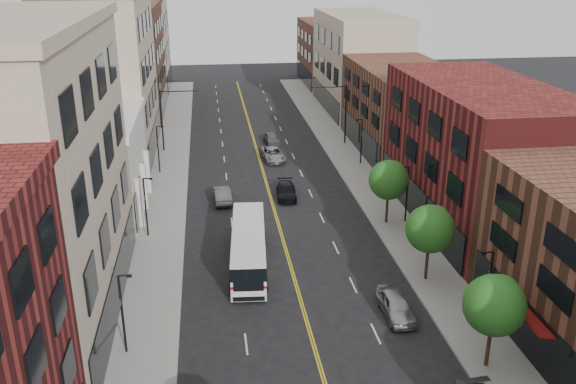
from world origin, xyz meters
name	(u,v)px	position (x,y,z in m)	size (l,w,h in m)	color
sidewalk_left	(167,189)	(-10.00, 35.00, 0.07)	(4.00, 110.00, 0.15)	gray
sidewalk_right	(363,179)	(10.00, 35.00, 0.07)	(4.00, 110.00, 0.15)	gray
bldg_l_tanoffice	(19,185)	(-17.00, 13.00, 9.00)	(10.00, 22.00, 18.00)	tan
bldg_l_white	(83,167)	(-17.00, 31.00, 4.00)	(10.00, 14.00, 8.00)	silver
bldg_l_far_a	(104,77)	(-17.00, 48.00, 9.00)	(10.00, 20.00, 18.00)	tan
bldg_l_far_b	(126,62)	(-17.00, 68.00, 7.50)	(10.00, 20.00, 15.00)	brown
bldg_l_far_c	(136,30)	(-17.00, 86.00, 10.00)	(10.00, 16.00, 20.00)	tan
bldg_r_mid	(478,154)	(17.00, 24.00, 6.00)	(10.00, 22.00, 12.00)	#581719
bldg_r_far_a	(402,109)	(17.00, 45.00, 5.00)	(10.00, 20.00, 10.00)	brown
bldg_r_far_b	(359,62)	(17.00, 66.00, 7.00)	(10.00, 22.00, 14.00)	tan
bldg_r_far_c	(332,53)	(17.00, 86.00, 5.50)	(10.00, 18.00, 11.00)	brown
tree_r_1	(495,303)	(9.39, 4.07, 4.13)	(3.40, 3.40, 5.59)	black
tree_r_2	(431,227)	(9.39, 14.07, 4.13)	(3.40, 3.40, 5.59)	black
tree_r_3	(390,179)	(9.39, 24.07, 4.13)	(3.40, 3.40, 5.59)	black
lamp_l_1	(123,310)	(-10.95, 8.00, 2.97)	(0.81, 0.55, 5.05)	black
lamp_l_2	(146,204)	(-10.95, 24.00, 2.97)	(0.81, 0.55, 5.05)	black
lamp_l_3	(158,147)	(-10.95, 40.00, 2.97)	(0.81, 0.55, 5.05)	black
lamp_r_1	(488,284)	(10.95, 8.00, 2.97)	(0.81, 0.55, 5.05)	black
lamp_r_2	(407,191)	(10.95, 24.00, 2.97)	(0.81, 0.55, 5.05)	black
lamp_r_3	(361,139)	(10.95, 40.00, 2.97)	(0.81, 0.55, 5.05)	black
signal_mast_left	(168,113)	(-10.27, 48.00, 4.65)	(4.49, 0.18, 7.20)	black
signal_mast_right	(340,107)	(10.27, 48.00, 4.65)	(4.49, 0.18, 7.20)	black
city_bus	(249,245)	(-3.09, 17.95, 1.66)	(3.30, 11.25, 2.85)	silver
car_parked_far	(396,305)	(5.80, 9.86, 0.75)	(1.76, 4.39, 1.49)	#95989C
car_lane_behind	(222,195)	(-4.63, 30.99, 0.71)	(1.50, 4.32, 1.42)	#48484D
car_lane_a	(286,191)	(1.50, 31.23, 0.65)	(1.82, 4.48, 1.30)	black
car_lane_b	(273,154)	(1.50, 42.93, 0.70)	(2.31, 5.01, 1.39)	gray
car_lane_c	(271,138)	(2.04, 49.37, 0.68)	(1.60, 3.97, 1.35)	#535258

